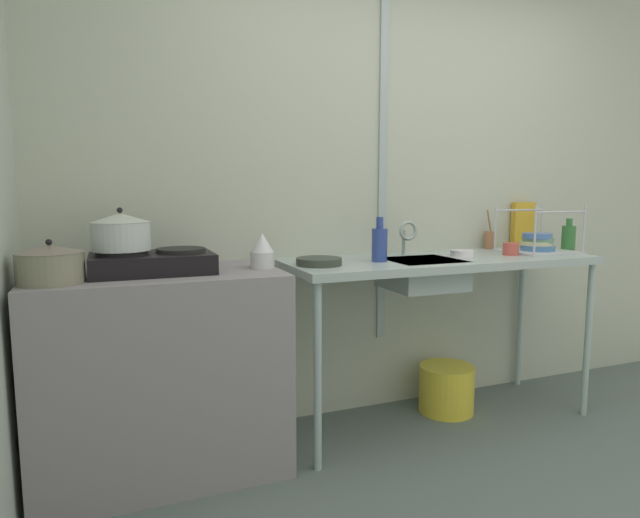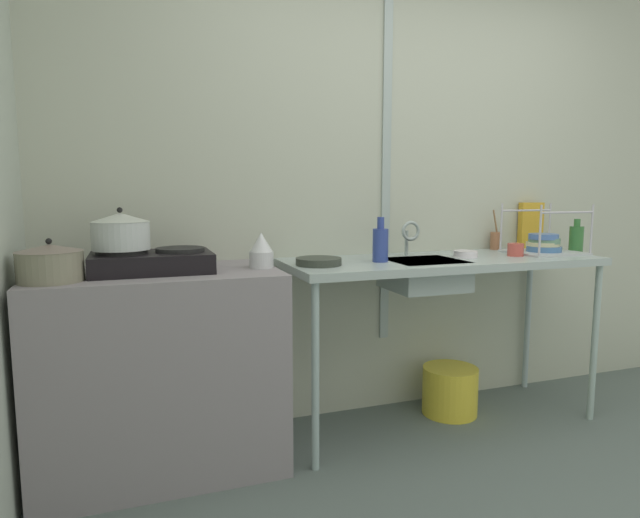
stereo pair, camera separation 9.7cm
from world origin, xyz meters
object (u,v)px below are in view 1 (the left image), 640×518
object	(u,v)px
bottle_by_sink	(380,244)
utensil_jar	(489,240)
cereal_box	(523,225)
dish_rack	(537,244)
cup_by_rack	(511,249)
percolator	(262,251)
faucet	(407,233)
pot_on_left_burner	(121,232)
bottle_by_rack	(568,238)
small_bowl_on_drainboard	(462,253)
bucket_on_floor	(447,389)
pot_beside_stove	(50,264)
sink_basin	(422,274)
stove	(152,262)
frying_pan	(319,261)

from	to	relation	value
bottle_by_sink	utensil_jar	bearing A→B (deg)	16.97
cereal_box	dish_rack	bearing A→B (deg)	-108.92
cup_by_rack	bottle_by_sink	bearing A→B (deg)	177.88
percolator	cup_by_rack	world-z (taller)	percolator
bottle_by_sink	faucet	bearing A→B (deg)	31.14
pot_on_left_burner	bottle_by_rack	world-z (taller)	pot_on_left_burner
pot_on_left_burner	small_bowl_on_drainboard	distance (m)	1.75
bucket_on_floor	dish_rack	bearing A→B (deg)	-7.80
pot_beside_stove	cereal_box	distance (m)	2.70
sink_basin	pot_on_left_burner	bearing A→B (deg)	178.27
sink_basin	cup_by_rack	distance (m)	0.58
stove	sink_basin	world-z (taller)	stove
sink_basin	bottle_by_rack	xyz separation A→B (m)	(1.02, 0.02, 0.16)
faucet	bucket_on_floor	bearing A→B (deg)	-13.57
pot_beside_stove	faucet	bearing A→B (deg)	8.39
bottle_by_sink	bucket_on_floor	size ratio (longest dim) A/B	0.73
cereal_box	bucket_on_floor	world-z (taller)	cereal_box
frying_pan	pot_on_left_burner	bearing A→B (deg)	177.59
frying_pan	bucket_on_floor	distance (m)	1.16
stove	bottle_by_rack	distance (m)	2.37
pot_on_left_burner	percolator	xyz separation A→B (m)	(0.61, -0.03, -0.10)
frying_pan	small_bowl_on_drainboard	distance (m)	0.85
stove	utensil_jar	xyz separation A→B (m)	(2.02, 0.25, 0.01)
small_bowl_on_drainboard	faucet	bearing A→B (deg)	152.20
dish_rack	bottle_by_rack	bearing A→B (deg)	-3.88
bottle_by_rack	cereal_box	distance (m)	0.30
dish_rack	small_bowl_on_drainboard	bearing A→B (deg)	-179.48
bottle_by_sink	dish_rack	bearing A→B (deg)	0.95
stove	frying_pan	size ratio (longest dim) A/B	2.32
bottle_by_sink	cereal_box	xyz separation A→B (m)	(1.18, 0.28, 0.05)
dish_rack	frying_pan	bearing A→B (deg)	-178.78
sink_basin	utensil_jar	size ratio (longest dim) A/B	1.54
frying_pan	dish_rack	xyz separation A→B (m)	(1.38, 0.03, 0.03)
small_bowl_on_drainboard	bottle_by_rack	size ratio (longest dim) A/B	0.66
percolator	faucet	distance (m)	0.88
sink_basin	small_bowl_on_drainboard	xyz separation A→B (m)	(0.27, 0.03, 0.09)
pot_on_left_burner	small_bowl_on_drainboard	world-z (taller)	pot_on_left_burner
pot_on_left_burner	faucet	world-z (taller)	pot_on_left_burner
faucet	cup_by_rack	bearing A→B (deg)	-18.04
dish_rack	cup_by_rack	size ratio (longest dim) A/B	4.31
cup_by_rack	small_bowl_on_drainboard	xyz separation A→B (m)	(-0.29, 0.04, -0.02)
bottle_by_sink	utensil_jar	distance (m)	0.96
frying_pan	cereal_box	bearing A→B (deg)	11.08
pot_on_left_burner	frying_pan	bearing A→B (deg)	-2.41
stove	utensil_jar	size ratio (longest dim) A/B	2.11
faucet	small_bowl_on_drainboard	size ratio (longest dim) A/B	1.52
dish_rack	small_bowl_on_drainboard	size ratio (longest dim) A/B	2.92
dish_rack	utensil_jar	distance (m)	0.29
stove	frying_pan	bearing A→B (deg)	-2.79
pot_beside_stove	bucket_on_floor	bearing A→B (deg)	5.66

